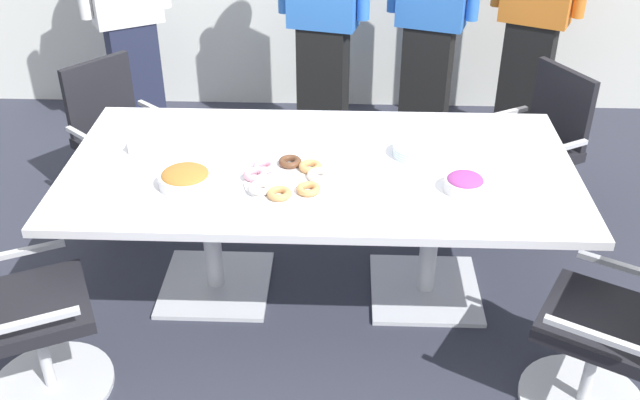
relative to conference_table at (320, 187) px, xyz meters
The scene contains 15 objects.
ground_plane 0.63m from the conference_table, ahead, with size 10.00×10.00×0.01m, color #2D303D.
conference_table is the anchor object (origin of this frame).
office_chair_0 1.45m from the conference_table, 147.76° to the right, with size 0.72×0.72×0.91m.
office_chair_1 1.45m from the conference_table, 32.32° to the right, with size 0.73×0.73×0.91m.
office_chair_2 1.45m from the conference_table, 32.38° to the left, with size 0.74×0.74×0.91m.
office_chair_3 1.45m from the conference_table, 147.26° to the left, with size 0.76×0.76×0.91m.
person_standing_0 2.20m from the conference_table, 128.28° to the left, with size 0.57×0.41×1.80m.
person_standing_1 1.66m from the conference_table, 91.41° to the left, with size 0.61×0.32×1.84m.
person_standing_2 1.88m from the conference_table, 68.80° to the left, with size 0.60×0.35×1.80m.
person_standing_3 2.23m from the conference_table, 52.20° to the left, with size 0.58×0.39×1.86m.
snack_bowl_candy_mix 0.70m from the conference_table, 18.49° to the right, with size 0.18×0.18×0.08m.
snack_bowl_pretzels 0.66m from the conference_table, 159.61° to the right, with size 0.24×0.24×0.08m.
donut_platter 0.27m from the conference_table, 130.28° to the right, with size 0.40×0.40×0.04m.
plate_stack 0.49m from the conference_table, 12.69° to the left, with size 0.22×0.22×0.05m.
napkin_pile 0.87m from the conference_table, behind, with size 0.17×0.17×0.07m, color white.
Camera 1 is at (0.11, -3.01, 2.42)m, focal length 40.82 mm.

